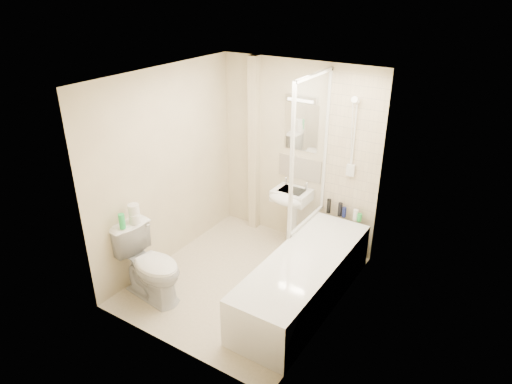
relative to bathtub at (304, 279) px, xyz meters
The scene contains 24 objects.
floor 0.81m from the bathtub, behind, with size 2.50×2.50×0.00m, color beige.
wall_back 1.68m from the bathtub, 122.12° to the left, with size 2.20×0.02×2.40m, color beige.
wall_left 2.06m from the bathtub, behind, with size 0.02×2.50×2.40m, color beige.
wall_right 0.98m from the bathtub, ahead, with size 0.02×2.50×2.40m, color beige.
ceiling 2.24m from the bathtub, behind, with size 2.20×2.50×0.02m, color white.
tile_back 1.64m from the bathtub, 90.00° to the left, with size 0.70×0.01×1.75m, color beige.
tile_right 1.19m from the bathtub, ahead, with size 0.01×2.10×1.75m, color beige.
pipe_boxing 2.00m from the bathtub, 140.37° to the left, with size 0.12×0.12×2.40m, color beige.
splashback 1.56m from the bathtub, 120.58° to the left, with size 0.60×0.01×0.30m, color beige.
mirror 1.89m from the bathtub, 120.62° to the left, with size 0.46×0.01×0.60m, color white.
strip_light 2.14m from the bathtub, 121.12° to the left, with size 0.42×0.07×0.07m, color silver.
bathtub is the anchor object (origin of this frame).
shower_screen 1.42m from the bathtub, 115.22° to the left, with size 0.04×0.92×1.80m.
shower_fixture 1.70m from the bathtub, 90.09° to the left, with size 0.10×0.16×0.99m.
pedestal_sink 1.24m from the bathtub, 126.15° to the left, with size 0.47×0.45×0.90m.
bottle_black_a 1.18m from the bathtub, 101.52° to the left, with size 0.05×0.05×0.19m, color black.
bottle_black_b 1.16m from the bathtub, 93.68° to the left, with size 0.05×0.05×0.18m, color black.
bottle_blue 1.15m from the bathtub, 90.73° to the left, with size 0.05×0.05×0.13m, color #12194F.
bottle_white_b 1.16m from the bathtub, 83.07° to the left, with size 0.06×0.06×0.14m, color white.
bottle_green 1.16m from the bathtub, 80.45° to the left, with size 0.06×0.06×0.10m, color green.
toilet 1.69m from the bathtub, 150.77° to the right, with size 0.87×0.57×0.84m, color white.
toilet_roll_lower 1.96m from the bathtub, 156.18° to the right, with size 0.12×0.12×0.10m, color white.
toilet_roll_upper 2.00m from the bathtub, 156.50° to the right, with size 0.12×0.12×0.11m, color white.
green_bottle 2.05m from the bathtub, 152.05° to the right, with size 0.06×0.06×0.17m, color #28C358.
Camera 1 is at (2.51, -3.67, 3.28)m, focal length 32.00 mm.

